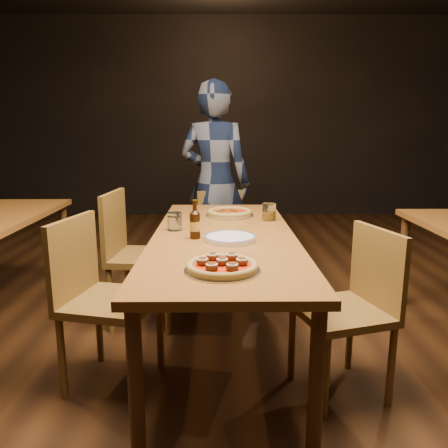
{
  "coord_description": "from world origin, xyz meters",
  "views": [
    {
      "loc": [
        -0.02,
        -2.42,
        1.33
      ],
      "look_at": [
        0.0,
        -0.05,
        0.82
      ],
      "focal_mm": 35.0,
      "sensor_mm": 36.0,
      "label": 1
    }
  ],
  "objects_px": {
    "pizza_meatball": "(222,266)",
    "diner": "(215,183)",
    "chair_main_e": "(342,311)",
    "beer_bottle": "(195,225)",
    "chair_main_nw": "(111,300)",
    "pizza_margherita": "(230,213)",
    "plate_stack": "(230,238)",
    "chair_end": "(224,239)",
    "chair_main_sw": "(145,256)",
    "amber_glass": "(269,212)",
    "table_main": "(224,246)",
    "water_glass": "(175,221)"
  },
  "relations": [
    {
      "from": "beer_bottle",
      "to": "amber_glass",
      "type": "distance_m",
      "value": 0.67
    },
    {
      "from": "pizza_margherita",
      "to": "plate_stack",
      "type": "distance_m",
      "value": 0.7
    },
    {
      "from": "chair_main_e",
      "to": "plate_stack",
      "type": "distance_m",
      "value": 0.68
    },
    {
      "from": "chair_main_e",
      "to": "chair_main_sw",
      "type": "bearing_deg",
      "value": -143.97
    },
    {
      "from": "chair_main_sw",
      "to": "water_glass",
      "type": "height_order",
      "value": "chair_main_sw"
    },
    {
      "from": "table_main",
      "to": "amber_glass",
      "type": "bearing_deg",
      "value": 52.65
    },
    {
      "from": "table_main",
      "to": "pizza_margherita",
      "type": "distance_m",
      "value": 0.56
    },
    {
      "from": "chair_main_e",
      "to": "plate_stack",
      "type": "bearing_deg",
      "value": -129.13
    },
    {
      "from": "chair_main_nw",
      "to": "pizza_margherita",
      "type": "height_order",
      "value": "chair_main_nw"
    },
    {
      "from": "chair_main_e",
      "to": "beer_bottle",
      "type": "bearing_deg",
      "value": -127.46
    },
    {
      "from": "chair_main_e",
      "to": "water_glass",
      "type": "bearing_deg",
      "value": -135.6
    },
    {
      "from": "pizza_margherita",
      "to": "beer_bottle",
      "type": "xyz_separation_m",
      "value": [
        -0.2,
        -0.65,
        0.05
      ]
    },
    {
      "from": "plate_stack",
      "to": "amber_glass",
      "type": "bearing_deg",
      "value": 63.71
    },
    {
      "from": "chair_main_nw",
      "to": "pizza_margherita",
      "type": "distance_m",
      "value": 1.09
    },
    {
      "from": "chair_end",
      "to": "pizza_margherita",
      "type": "distance_m",
      "value": 0.72
    },
    {
      "from": "chair_main_e",
      "to": "diner",
      "type": "distance_m",
      "value": 1.99
    },
    {
      "from": "beer_bottle",
      "to": "diner",
      "type": "xyz_separation_m",
      "value": [
        0.09,
        1.54,
        0.05
      ]
    },
    {
      "from": "pizza_meatball",
      "to": "amber_glass",
      "type": "height_order",
      "value": "amber_glass"
    },
    {
      "from": "beer_bottle",
      "to": "amber_glass",
      "type": "relative_size",
      "value": 1.89
    },
    {
      "from": "table_main",
      "to": "beer_bottle",
      "type": "xyz_separation_m",
      "value": [
        -0.16,
        -0.1,
        0.15
      ]
    },
    {
      "from": "chair_main_e",
      "to": "beer_bottle",
      "type": "distance_m",
      "value": 0.88
    },
    {
      "from": "pizza_meatball",
      "to": "beer_bottle",
      "type": "bearing_deg",
      "value": 104.39
    },
    {
      "from": "plate_stack",
      "to": "diner",
      "type": "distance_m",
      "value": 1.6
    },
    {
      "from": "beer_bottle",
      "to": "water_glass",
      "type": "relative_size",
      "value": 1.96
    },
    {
      "from": "diner",
      "to": "water_glass",
      "type": "bearing_deg",
      "value": 98.92
    },
    {
      "from": "chair_end",
      "to": "chair_main_sw",
      "type": "bearing_deg",
      "value": -141.2
    },
    {
      "from": "chair_main_sw",
      "to": "diner",
      "type": "relative_size",
      "value": 0.55
    },
    {
      "from": "amber_glass",
      "to": "diner",
      "type": "distance_m",
      "value": 1.12
    },
    {
      "from": "chair_main_sw",
      "to": "beer_bottle",
      "type": "xyz_separation_m",
      "value": [
        0.38,
        -0.58,
        0.34
      ]
    },
    {
      "from": "table_main",
      "to": "chair_main_e",
      "type": "relative_size",
      "value": 2.24
    },
    {
      "from": "water_glass",
      "to": "table_main",
      "type": "bearing_deg",
      "value": -19.99
    },
    {
      "from": "chair_main_e",
      "to": "water_glass",
      "type": "xyz_separation_m",
      "value": [
        -0.88,
        0.49,
        0.36
      ]
    },
    {
      "from": "plate_stack",
      "to": "chair_end",
      "type": "bearing_deg",
      "value": 90.7
    },
    {
      "from": "chair_main_e",
      "to": "diner",
      "type": "bearing_deg",
      "value": -176.79
    },
    {
      "from": "pizza_meatball",
      "to": "pizza_margherita",
      "type": "bearing_deg",
      "value": 87.3
    },
    {
      "from": "chair_main_e",
      "to": "chair_main_nw",
      "type": "bearing_deg",
      "value": -110.99
    },
    {
      "from": "plate_stack",
      "to": "chair_main_nw",
      "type": "bearing_deg",
      "value": -167.28
    },
    {
      "from": "table_main",
      "to": "chair_main_e",
      "type": "distance_m",
      "value": 0.74
    },
    {
      "from": "chair_main_e",
      "to": "beer_bottle",
      "type": "xyz_separation_m",
      "value": [
        -0.74,
        0.28,
        0.38
      ]
    },
    {
      "from": "amber_glass",
      "to": "chair_main_nw",
      "type": "bearing_deg",
      "value": -142.35
    },
    {
      "from": "table_main",
      "to": "plate_stack",
      "type": "height_order",
      "value": "plate_stack"
    },
    {
      "from": "chair_main_nw",
      "to": "chair_end",
      "type": "bearing_deg",
      "value": -9.08
    },
    {
      "from": "plate_stack",
      "to": "beer_bottle",
      "type": "xyz_separation_m",
      "value": [
        -0.19,
        0.05,
        0.06
      ]
    },
    {
      "from": "chair_main_nw",
      "to": "chair_main_e",
      "type": "distance_m",
      "value": 1.18
    },
    {
      "from": "chair_main_sw",
      "to": "pizza_meatball",
      "type": "height_order",
      "value": "chair_main_sw"
    },
    {
      "from": "pizza_meatball",
      "to": "diner",
      "type": "height_order",
      "value": "diner"
    },
    {
      "from": "chair_end",
      "to": "plate_stack",
      "type": "height_order",
      "value": "chair_end"
    },
    {
      "from": "table_main",
      "to": "pizza_margherita",
      "type": "height_order",
      "value": "pizza_margherita"
    },
    {
      "from": "amber_glass",
      "to": "table_main",
      "type": "bearing_deg",
      "value": -127.35
    },
    {
      "from": "amber_glass",
      "to": "chair_main_e",
      "type": "bearing_deg",
      "value": -69.76
    }
  ]
}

